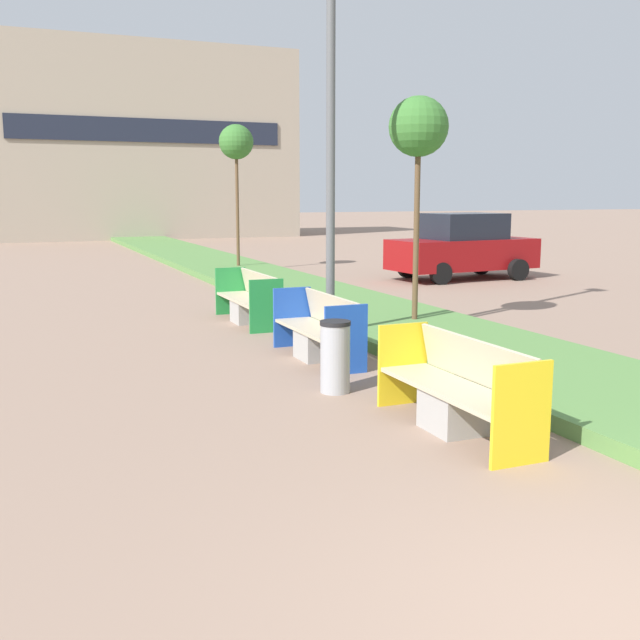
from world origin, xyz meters
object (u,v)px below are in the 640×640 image
(bench_green_frame, at_px, (249,303))
(parked_car_distant, at_px, (463,247))
(bench_yellow_frame, at_px, (457,395))
(sapling_tree_near, at_px, (419,130))
(sapling_tree_far, at_px, (236,144))
(street_lamp_post, at_px, (331,43))
(bench_blue_frame, at_px, (319,334))
(litter_bin, at_px, (335,357))

(bench_green_frame, xyz_separation_m, parked_car_distant, (7.78, 4.67, 0.54))
(bench_yellow_frame, height_order, bench_green_frame, same)
(sapling_tree_near, bearing_deg, sapling_tree_far, 90.00)
(bench_green_frame, height_order, sapling_tree_far, sapling_tree_far)
(sapling_tree_far, bearing_deg, parked_car_distant, -41.07)
(bench_green_frame, bearing_deg, sapling_tree_near, -35.26)
(street_lamp_post, height_order, parked_car_distant, street_lamp_post)
(parked_car_distant, bearing_deg, sapling_tree_far, 134.34)
(bench_yellow_frame, height_order, bench_blue_frame, same)
(street_lamp_post, bearing_deg, bench_blue_frame, -121.40)
(sapling_tree_near, relative_size, sapling_tree_far, 0.90)
(bench_green_frame, bearing_deg, parked_car_distant, 30.98)
(street_lamp_post, relative_size, sapling_tree_near, 2.10)
(bench_blue_frame, bearing_deg, bench_yellow_frame, -89.98)
(litter_bin, bearing_deg, bench_green_frame, 84.06)
(bench_green_frame, height_order, parked_car_distant, parked_car_distant)
(bench_yellow_frame, height_order, litter_bin, bench_yellow_frame)
(bench_yellow_frame, height_order, parked_car_distant, parked_car_distant)
(bench_yellow_frame, xyz_separation_m, sapling_tree_far, (2.53, 16.31, 3.53))
(litter_bin, relative_size, parked_car_distant, 0.20)
(street_lamp_post, relative_size, parked_car_distant, 1.97)
(bench_green_frame, xyz_separation_m, street_lamp_post, (0.61, -2.41, 4.28))
(street_lamp_post, bearing_deg, sapling_tree_near, 17.99)
(bench_yellow_frame, bearing_deg, sapling_tree_near, 64.39)
(litter_bin, bearing_deg, parked_car_distant, 49.91)
(bench_blue_frame, xyz_separation_m, litter_bin, (-0.54, -1.80, 0.08))
(litter_bin, relative_size, sapling_tree_far, 0.20)
(parked_car_distant, bearing_deg, street_lamp_post, -139.94)
(bench_yellow_frame, distance_m, bench_green_frame, 7.07)
(litter_bin, relative_size, street_lamp_post, 0.10)
(bench_yellow_frame, xyz_separation_m, sapling_tree_near, (2.53, 5.28, 3.11))
(bench_blue_frame, relative_size, street_lamp_post, 0.24)
(litter_bin, height_order, street_lamp_post, street_lamp_post)
(bench_yellow_frame, height_order, street_lamp_post, street_lamp_post)
(bench_blue_frame, distance_m, street_lamp_post, 4.44)
(bench_green_frame, bearing_deg, street_lamp_post, -75.81)
(street_lamp_post, xyz_separation_m, sapling_tree_near, (1.92, 0.62, -1.17))
(parked_car_distant, bearing_deg, bench_blue_frame, -138.49)
(bench_blue_frame, xyz_separation_m, sapling_tree_far, (2.53, 12.66, 3.53))
(bench_yellow_frame, bearing_deg, parked_car_distant, 56.47)
(bench_yellow_frame, bearing_deg, litter_bin, 106.27)
(bench_blue_frame, height_order, bench_green_frame, same)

